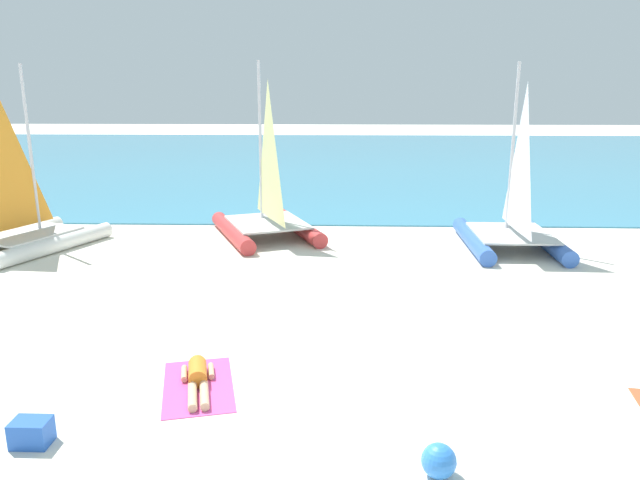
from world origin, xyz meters
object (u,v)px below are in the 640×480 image
Objects in this scene: sailboat_white at (24,223)px; towel_left at (198,386)px; beach_ball at (439,461)px; cooler_box at (31,432)px; sunbather_left at (198,377)px; sailboat_blue at (512,223)px; sailboat_red at (266,212)px.

sailboat_white is 10.87m from towel_left.
beach_ball is at bearing -22.23° from sailboat_white.
sailboat_white reaches higher than towel_left.
sailboat_white is 10.70× the size of cooler_box.
beach_ball reaches higher than sunbather_left.
towel_left is 4.15m from beach_ball.
sailboat_blue is 11.56m from beach_ball.
sunbather_left is 2.55m from cooler_box.
towel_left is at bearing 148.05° from beach_ball.
sailboat_red is 9.85m from sunbather_left.
sunbather_left is at bearing -130.05° from sailboat_blue.
sailboat_white is 10.80m from sunbather_left.
sailboat_blue is 1.01× the size of sailboat_white.
cooler_box is (-1.80, -11.57, -0.64)m from sailboat_red.
beach_ball is 5.41m from cooler_box.
cooler_box is at bearing -150.52° from sunbather_left.
sailboat_blue is 2.84× the size of towel_left.
sailboat_blue is 11.42m from towel_left.
sailboat_white is at bearing -177.66° from sailboat_blue.
sailboat_white is 14.85m from beach_ball.
sailboat_red is at bearing 106.52° from beach_ball.
sailboat_red is at bearing 90.40° from towel_left.
towel_left is at bearing -129.77° from sailboat_blue.
sailboat_white reaches higher than cooler_box.
sailboat_blue is 14.43m from sailboat_white.
sailboat_blue is 11.37m from sunbather_left.
sunbather_left is at bearing 43.36° from cooler_box.
sailboat_red is at bearing 35.75° from sailboat_white.
sunbather_left is (-0.02, 0.06, 0.13)m from towel_left.
sailboat_red is 11.73m from cooler_box.
sailboat_blue is at bearing 24.22° from sailboat_white.
sailboat_white is at bearing 135.45° from beach_ball.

